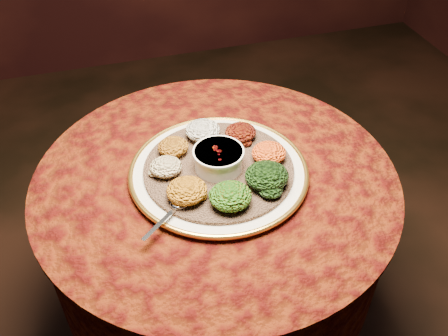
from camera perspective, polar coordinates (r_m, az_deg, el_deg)
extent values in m
plane|color=black|center=(1.88, -0.72, -17.62)|extent=(4.00, 4.00, 0.00)
cylinder|color=black|center=(1.87, -0.72, -17.30)|extent=(0.44, 0.44, 0.04)
cylinder|color=black|center=(1.60, -0.82, -11.33)|extent=(0.12, 0.12, 0.68)
cylinder|color=black|center=(1.33, -0.96, -1.91)|extent=(0.80, 0.80, 0.04)
cylinder|color=#481506|center=(1.44, -0.90, -6.12)|extent=(0.93, 0.93, 0.34)
cylinder|color=#481506|center=(1.31, -0.98, -1.05)|extent=(0.96, 0.96, 0.01)
cylinder|color=beige|center=(1.30, -0.61, -0.52)|extent=(0.52, 0.52, 0.02)
torus|color=gold|center=(1.30, -0.62, -0.29)|extent=(0.47, 0.47, 0.01)
cylinder|color=brown|center=(1.29, -0.62, -0.06)|extent=(0.41, 0.41, 0.01)
cylinder|color=white|center=(1.27, -0.63, 1.03)|extent=(0.12, 0.12, 0.05)
cylinder|color=white|center=(1.26, -0.64, 1.88)|extent=(0.13, 0.13, 0.01)
cylinder|color=#661605|center=(1.26, -0.63, 1.60)|extent=(0.10, 0.10, 0.01)
ellipsoid|color=silver|center=(1.19, -5.04, -4.05)|extent=(0.05, 0.04, 0.01)
cube|color=silver|center=(1.16, -7.14, -6.12)|extent=(0.11, 0.09, 0.00)
ellipsoid|color=silver|center=(1.38, -2.46, 4.33)|extent=(0.10, 0.09, 0.05)
ellipsoid|color=black|center=(1.37, 1.91, 4.10)|extent=(0.09, 0.08, 0.04)
ellipsoid|color=#A85A0E|center=(1.31, 5.15, 1.75)|extent=(0.09, 0.09, 0.04)
ellipsoid|color=black|center=(1.23, 4.91, -0.90)|extent=(0.11, 0.10, 0.05)
ellipsoid|color=#9D420A|center=(1.18, 0.73, -3.22)|extent=(0.10, 0.10, 0.05)
ellipsoid|color=#B1660F|center=(1.20, -4.27, -2.58)|extent=(0.10, 0.09, 0.05)
ellipsoid|color=maroon|center=(1.27, -6.66, 0.14)|extent=(0.08, 0.08, 0.04)
ellipsoid|color=#995D12|center=(1.33, -5.83, 2.44)|extent=(0.08, 0.08, 0.04)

